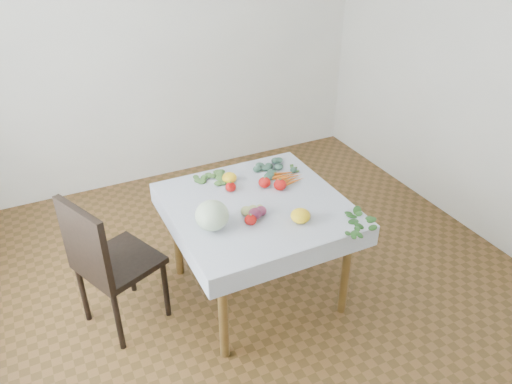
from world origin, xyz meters
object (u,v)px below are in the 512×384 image
Objects in this scene: chair at (105,258)px; cabbage at (212,215)px; heirloom_back at (229,178)px; table at (257,216)px; carrot_bunch at (288,177)px.

cabbage is (0.63, -0.24, 0.28)m from chair.
chair is 9.50× the size of heirloom_back.
chair is at bearing 158.74° from cabbage.
table is 0.41m from carrot_bunch.
cabbage is 0.96× the size of carrot_bunch.
cabbage is 0.56m from heirloom_back.
heirloom_back is at bearing 13.15° from chair.
chair is at bearing -166.85° from heirloom_back.
chair reaches higher than heirloom_back.
table is 9.62× the size of heirloom_back.
cabbage is 0.77m from carrot_bunch.
cabbage is at bearing -21.26° from chair.
chair is at bearing -176.86° from carrot_bunch.
carrot_bunch is at bearing 24.26° from cabbage.
chair is 1.35m from carrot_bunch.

